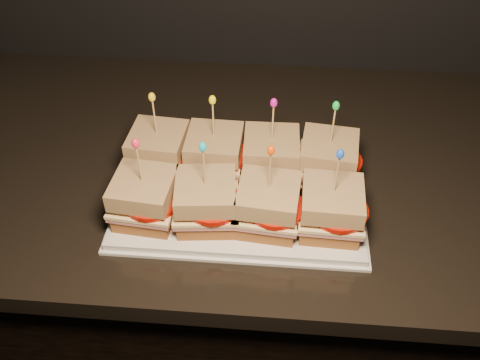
{
  "coord_description": "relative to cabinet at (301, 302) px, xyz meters",
  "views": [
    {
      "loc": [
        0.45,
        0.88,
        1.59
      ],
      "look_at": [
        0.4,
        1.53,
        0.97
      ],
      "focal_mm": 40.0,
      "sensor_mm": 36.0,
      "label": 1
    }
  ],
  "objects": [
    {
      "name": "sandwich_7_ham",
      "position": [
        0.01,
        -0.18,
        0.52
      ],
      "size": [
        0.11,
        0.1,
        0.01
      ],
      "primitive_type": "cube",
      "rotation": [
        0.0,
        0.0,
        -0.04
      ],
      "color": "#C16665",
      "rests_on": "sandwich_7_bread_bot"
    },
    {
      "name": "sandwich_6_ham",
      "position": [
        -0.09,
        -0.18,
        0.52
      ],
      "size": [
        0.11,
        0.11,
        0.01
      ],
      "primitive_type": "cube",
      "rotation": [
        0.0,
        0.0,
        -0.1
      ],
      "color": "#C16665",
      "rests_on": "sandwich_6_bread_bot"
    },
    {
      "name": "sandwich_2_ham",
      "position": [
        -0.09,
        -0.06,
        0.52
      ],
      "size": [
        0.1,
        0.1,
        0.01
      ],
      "primitive_type": "cube",
      "rotation": [
        0.0,
        0.0,
        0.02
      ],
      "color": "#C16665",
      "rests_on": "sandwich_2_bread_bot"
    },
    {
      "name": "sandwich_3_bread_top",
      "position": [
        0.01,
        -0.06,
        0.56
      ],
      "size": [
        0.11,
        0.11,
        0.03
      ],
      "primitive_type": "cube",
      "rotation": [
        0.0,
        0.0,
        -0.11
      ],
      "color": "#5C2A0D",
      "rests_on": "sandwich_3_tomato"
    },
    {
      "name": "sandwich_6_bread_bot",
      "position": [
        -0.09,
        -0.18,
        0.51
      ],
      "size": [
        0.1,
        0.1,
        0.03
      ],
      "primitive_type": "cube",
      "rotation": [
        0.0,
        0.0,
        -0.1
      ],
      "color": "brown",
      "rests_on": "platter"
    },
    {
      "name": "sandwich_3_tomato",
      "position": [
        0.02,
        -0.07,
        0.54
      ],
      "size": [
        0.09,
        0.09,
        0.01
      ],
      "primitive_type": "cylinder",
      "color": "#B11204",
      "rests_on": "sandwich_3_cheese"
    },
    {
      "name": "sandwich_7_tomato",
      "position": [
        0.02,
        -0.19,
        0.54
      ],
      "size": [
        0.09,
        0.09,
        0.01
      ],
      "primitive_type": "cylinder",
      "color": "#B11204",
      "rests_on": "sandwich_7_cheese"
    },
    {
      "name": "sandwich_3_pick",
      "position": [
        0.01,
        -0.06,
        0.61
      ],
      "size": [
        0.0,
        0.0,
        0.09
      ],
      "primitive_type": "cylinder",
      "color": "tan",
      "rests_on": "sandwich_3_bread_top"
    },
    {
      "name": "sandwich_4_tomato",
      "position": [
        -0.28,
        -0.19,
        0.54
      ],
      "size": [
        0.09,
        0.09,
        0.01
      ],
      "primitive_type": "cylinder",
      "color": "#B11204",
      "rests_on": "sandwich_4_cheese"
    },
    {
      "name": "sandwich_0_ham",
      "position": [
        -0.3,
        -0.06,
        0.52
      ],
      "size": [
        0.11,
        0.11,
        0.01
      ],
      "primitive_type": "cube",
      "rotation": [
        0.0,
        0.0,
        -0.08
      ],
      "color": "#C16665",
      "rests_on": "sandwich_0_bread_bot"
    },
    {
      "name": "sandwich_2_bread_bot",
      "position": [
        -0.09,
        -0.06,
        0.51
      ],
      "size": [
        0.1,
        0.1,
        0.03
      ],
      "primitive_type": "cube",
      "rotation": [
        0.0,
        0.0,
        0.02
      ],
      "color": "brown",
      "rests_on": "platter"
    },
    {
      "name": "sandwich_7_bread_top",
      "position": [
        0.01,
        -0.18,
        0.56
      ],
      "size": [
        0.1,
        0.1,
        0.03
      ],
      "primitive_type": "cube",
      "rotation": [
        0.0,
        0.0,
        -0.04
      ],
      "color": "#5C2A0D",
      "rests_on": "sandwich_7_tomato"
    },
    {
      "name": "sandwich_3_bread_bot",
      "position": [
        0.01,
        -0.06,
        0.51
      ],
      "size": [
        0.1,
        0.1,
        0.03
      ],
      "primitive_type": "cube",
      "rotation": [
        0.0,
        0.0,
        -0.11
      ],
      "color": "brown",
      "rests_on": "platter"
    },
    {
      "name": "sandwich_0_frill",
      "position": [
        -0.3,
        -0.06,
        0.65
      ],
      "size": [
        0.01,
        0.01,
        0.02
      ],
      "primitive_type": "ellipsoid",
      "color": "yellow",
      "rests_on": "sandwich_0_pick"
    },
    {
      "name": "sandwich_7_bread_bot",
      "position": [
        0.01,
        -0.18,
        0.51
      ],
      "size": [
        0.1,
        0.1,
        0.03
      ],
      "primitive_type": "cube",
      "rotation": [
        0.0,
        0.0,
        -0.04
      ],
      "color": "brown",
      "rests_on": "platter"
    },
    {
      "name": "sandwich_4_frill",
      "position": [
        -0.3,
        -0.18,
        0.65
      ],
      "size": [
        0.01,
        0.01,
        0.02
      ],
      "primitive_type": "ellipsoid",
      "color": "#EE2544",
      "rests_on": "sandwich_4_pick"
    },
    {
      "name": "granite_slab",
      "position": [
        0.0,
        0.0,
        0.46
      ],
      "size": [
        2.7,
        0.71,
        0.04
      ],
      "primitive_type": "cube",
      "color": "black",
      "rests_on": "cabinet"
    },
    {
      "name": "sandwich_0_cheese",
      "position": [
        -0.3,
        -0.06,
        0.53
      ],
      "size": [
        0.11,
        0.11,
        0.01
      ],
      "primitive_type": "cube",
      "rotation": [
        0.0,
        0.0,
        -0.08
      ],
      "color": "#FDDF98",
      "rests_on": "sandwich_0_ham"
    },
    {
      "name": "sandwich_4_ham",
      "position": [
        -0.3,
        -0.18,
        0.52
      ],
      "size": [
        0.11,
        0.11,
        0.01
      ],
      "primitive_type": "cube",
      "rotation": [
        0.0,
        0.0,
        -0.09
      ],
      "color": "#C16665",
      "rests_on": "sandwich_4_bread_bot"
    },
    {
      "name": "sandwich_5_bread_top",
      "position": [
        -0.2,
        -0.18,
        0.56
      ],
      "size": [
        0.1,
        0.1,
        0.03
      ],
      "primitive_type": "cube",
      "rotation": [
        0.0,
        0.0,
        0.1
      ],
      "color": "#5C2A0D",
      "rests_on": "sandwich_5_tomato"
    },
    {
      "name": "sandwich_2_pick",
      "position": [
        -0.09,
        -0.06,
        0.61
      ],
      "size": [
        0.0,
        0.0,
        0.09
      ],
      "primitive_type": "cylinder",
      "color": "tan",
      "rests_on": "sandwich_2_bread_top"
    },
    {
      "name": "sandwich_5_pick",
      "position": [
        -0.2,
        -0.18,
        0.61
      ],
      "size": [
        0.0,
        0.0,
        0.09
      ],
      "primitive_type": "cylinder",
      "color": "tan",
      "rests_on": "sandwich_5_bread_top"
    },
    {
      "name": "sandwich_0_bread_top",
      "position": [
        -0.3,
        -0.06,
        0.56
      ],
      "size": [
        0.1,
        0.1,
        0.03
      ],
      "primitive_type": "cube",
      "rotation": [
        0.0,
        0.0,
        -0.08
      ],
      "color": "#5C2A0D",
      "rests_on": "sandwich_0_tomato"
    },
    {
      "name": "sandwich_1_bread_bot",
      "position": [
        -0.2,
        -0.06,
        0.51
      ],
      "size": [
        0.1,
        0.1,
        0.03
      ],
      "primitive_type": "cube",
      "rotation": [
        0.0,
        0.0,
        -0.03
      ],
      "color": "brown",
      "rests_on": "platter"
    },
    {
      "name": "sandwich_6_bread_top",
      "position": [
        -0.09,
        -0.18,
        0.56
      ],
      "size": [
        0.1,
        0.1,
        0.03
      ],
      "primitive_type": "cube",
      "rotation": [
        0.0,
        0.0,
        -0.1
      ],
      "color": "#5C2A0D",
      "rests_on": "sandwich_6_tomato"
    },
    {
      "name": "sandwich_6_cheese",
      "position": [
        -0.09,
        -0.18,
        0.53
      ],
      "size": [
        0.11,
        0.11,
        0.01
      ],
      "primitive_type": "cube",
      "rotation": [
        0.0,
        0.0,
        -0.1
      ],
      "color": "#FDDF98",
      "rests_on": "sandwich_6_ham"
    },
    {
      "name": "sandwich_1_pick",
      "position": [
        -0.2,
        -0.06,
        0.61
      ],
      "size": [
        0.0,
        0.0,
        0.09
      ],
      "primitive_type": "cylinder",
      "color": "tan",
      "rests_on": "sandwich_1_bread_top"
    },
    {
      "name": "sandwich_3_ham",
      "position": [
        0.01,
        -0.06,
        0.52
      ],
      "size": [
        0.11,
        0.11,
        0.01
      ],
      "primitive_type": "cube",
      "rotation": [
        0.0,
        0.0,
        -0.11
      ],
      "color": "#C16665",
      "rests_on": "sandwich_3_bread_bot"
    },
    {
      "name": "sandwich_6_frill",
      "position": [
        -0.09,
        -0.18,
        0.65
      ],
      "size": [
        0.01,
        0.01,
        0.02
      ],
      "primitive_type": "ellipsoid",
      "color": "#EE4406",
      "rests_on": "sandwich_6_pick"
    },
    {
      "name": "sandwich_1_frill",
      "position": [
        -0.2,
        -0.06,
        0.65
      ],
      "size": [
        0.01,
        0.01,
        0.02
      ],
      "primitive_type": "ellipsoid",
      "color": "yellow",
      "rests_on": "sandwich_1_pick"
    },
    {
      "name": "sandwich_6_pick",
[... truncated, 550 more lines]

